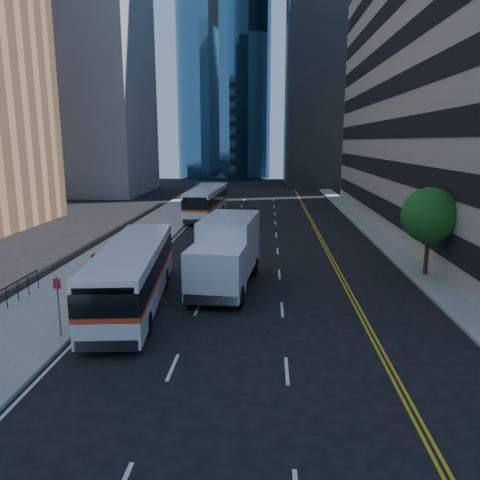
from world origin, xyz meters
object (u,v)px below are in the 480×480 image
(bus_front, at_px, (133,273))
(box_truck, at_px, (226,252))
(bus_rear, at_px, (207,202))
(street_tree, at_px, (430,215))

(bus_front, height_order, box_truck, box_truck)
(bus_front, relative_size, bus_rear, 1.00)
(street_tree, relative_size, box_truck, 0.64)
(bus_rear, bearing_deg, bus_front, -86.78)
(street_tree, height_order, box_truck, street_tree)
(bus_front, bearing_deg, street_tree, 14.52)
(box_truck, bearing_deg, bus_front, -136.90)
(box_truck, bearing_deg, street_tree, 18.69)
(bus_rear, height_order, box_truck, box_truck)
(bus_front, distance_m, box_truck, 5.27)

